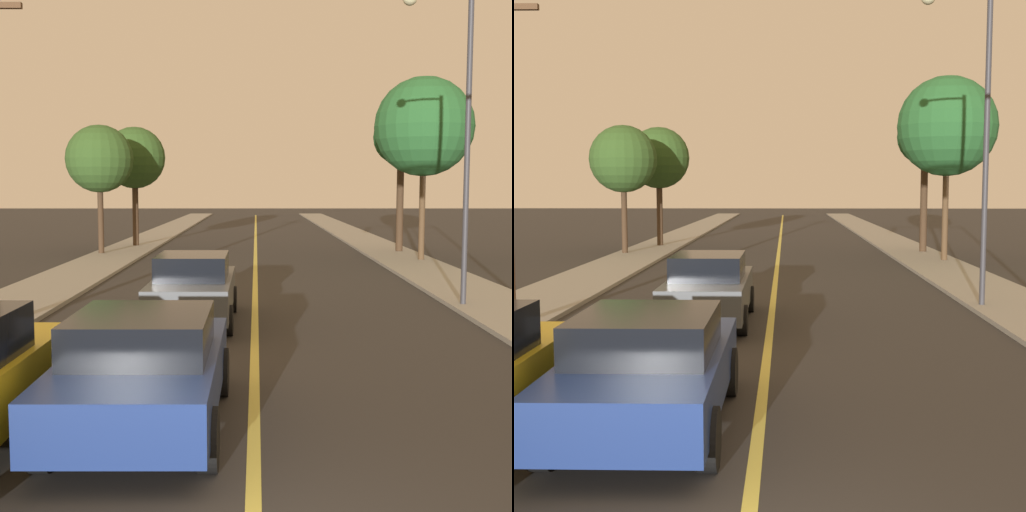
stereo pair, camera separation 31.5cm
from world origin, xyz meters
TOP-DOWN VIEW (x-y plane):
  - road_surface at (0.00, 36.00)m, footprint 9.89×80.00m
  - sidewalk_left at (-6.20, 36.00)m, footprint 2.50×80.00m
  - sidewalk_right at (6.20, 36.00)m, footprint 2.50×80.00m
  - car_near_lane_front at (-1.39, 3.68)m, footprint 2.01×4.53m
  - car_near_lane_second at (-1.39, 10.78)m, footprint 1.87×4.55m
  - streetlamp_right at (4.92, 12.78)m, footprint 1.75×0.36m
  - tree_left_near at (-6.96, 26.88)m, footprint 3.01×3.01m
  - tree_left_far at (-6.12, 31.19)m, footprint 3.11×3.11m
  - tree_right_near at (6.81, 23.98)m, footprint 4.00×4.00m
  - tree_right_far at (6.68, 27.86)m, footprint 2.55×2.55m

SIDE VIEW (x-z plane):
  - road_surface at x=0.00m, z-range 0.00..0.01m
  - sidewalk_left at x=-6.20m, z-range 0.00..0.12m
  - sidewalk_right at x=6.20m, z-range 0.00..0.12m
  - car_near_lane_front at x=-1.39m, z-range 0.03..1.55m
  - car_near_lane_second at x=-1.39m, z-range 0.01..1.60m
  - tree_left_near at x=-6.96m, z-range 1.46..7.19m
  - tree_left_far at x=-6.12m, z-range 1.54..7.54m
  - streetlamp_right at x=4.92m, z-range 1.15..8.90m
  - tree_right_far at x=6.68m, z-range 2.03..8.57m
  - tree_right_near at x=6.81m, z-range 1.80..9.20m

